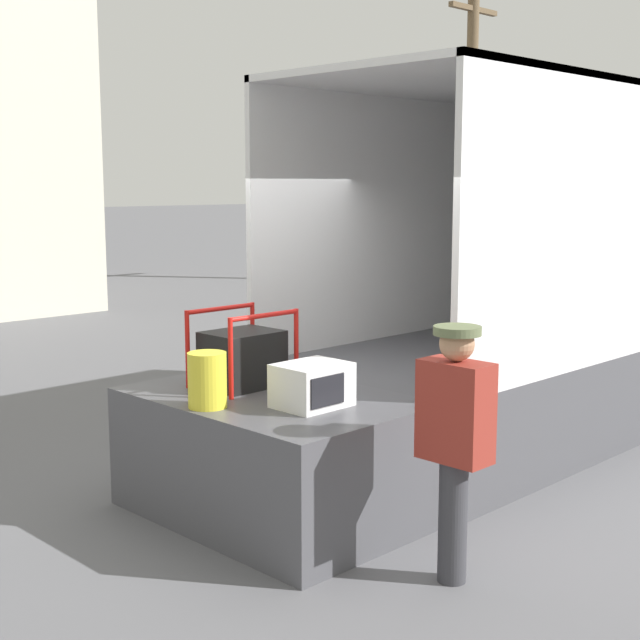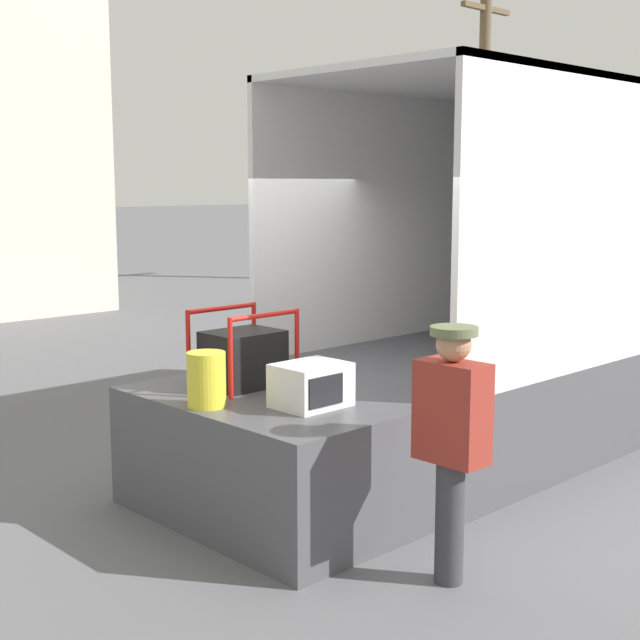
{
  "view_description": "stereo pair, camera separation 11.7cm",
  "coord_description": "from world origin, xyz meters",
  "px_view_note": "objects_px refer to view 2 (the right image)",
  "views": [
    {
      "loc": [
        -4.98,
        -4.76,
        2.45
      ],
      "look_at": [
        -0.42,
        -0.2,
        1.47
      ],
      "focal_mm": 50.0,
      "sensor_mm": 36.0,
      "label": 1
    },
    {
      "loc": [
        -4.89,
        -4.84,
        2.45
      ],
      "look_at": [
        -0.42,
        -0.2,
        1.47
      ],
      "focal_mm": 50.0,
      "sensor_mm": 36.0,
      "label": 2
    }
  ],
  "objects_px": {
    "microwave": "(311,385)",
    "box_truck": "(594,317)",
    "orange_bucket": "(206,380)",
    "utility_pole": "(483,130)",
    "portable_generator": "(245,357)",
    "worker_person": "(452,429)"
  },
  "relations": [
    {
      "from": "box_truck",
      "to": "utility_pole",
      "type": "relative_size",
      "value": 0.94
    },
    {
      "from": "microwave",
      "to": "portable_generator",
      "type": "height_order",
      "value": "portable_generator"
    },
    {
      "from": "microwave",
      "to": "orange_bucket",
      "type": "bearing_deg",
      "value": 136.54
    },
    {
      "from": "orange_bucket",
      "to": "worker_person",
      "type": "xyz_separation_m",
      "value": [
        0.59,
        -1.68,
        -0.13
      ]
    },
    {
      "from": "orange_bucket",
      "to": "worker_person",
      "type": "height_order",
      "value": "worker_person"
    },
    {
      "from": "microwave",
      "to": "box_truck",
      "type": "bearing_deg",
      "value": 5.43
    },
    {
      "from": "portable_generator",
      "to": "worker_person",
      "type": "bearing_deg",
      "value": -90.62
    },
    {
      "from": "worker_person",
      "to": "utility_pole",
      "type": "relative_size",
      "value": 0.22
    },
    {
      "from": "utility_pole",
      "to": "portable_generator",
      "type": "bearing_deg",
      "value": -150.27
    },
    {
      "from": "box_truck",
      "to": "orange_bucket",
      "type": "bearing_deg",
      "value": 179.39
    },
    {
      "from": "utility_pole",
      "to": "worker_person",
      "type": "bearing_deg",
      "value": -144.51
    },
    {
      "from": "microwave",
      "to": "portable_generator",
      "type": "distance_m",
      "value": 0.83
    },
    {
      "from": "worker_person",
      "to": "microwave",
      "type": "bearing_deg",
      "value": 92.9
    },
    {
      "from": "microwave",
      "to": "utility_pole",
      "type": "bearing_deg",
      "value": 32.05
    },
    {
      "from": "microwave",
      "to": "orange_bucket",
      "type": "relative_size",
      "value": 1.26
    },
    {
      "from": "box_truck",
      "to": "portable_generator",
      "type": "xyz_separation_m",
      "value": [
        -4.59,
        0.38,
        0.12
      ]
    },
    {
      "from": "box_truck",
      "to": "utility_pole",
      "type": "distance_m",
      "value": 12.91
    },
    {
      "from": "portable_generator",
      "to": "orange_bucket",
      "type": "xyz_separation_m",
      "value": [
        -0.61,
        -0.32,
        -0.03
      ]
    },
    {
      "from": "portable_generator",
      "to": "orange_bucket",
      "type": "bearing_deg",
      "value": -152.17
    },
    {
      "from": "box_truck",
      "to": "orange_bucket",
      "type": "relative_size",
      "value": 17.46
    },
    {
      "from": "box_truck",
      "to": "orange_bucket",
      "type": "xyz_separation_m",
      "value": [
        -5.2,
        0.06,
        0.09
      ]
    },
    {
      "from": "box_truck",
      "to": "portable_generator",
      "type": "bearing_deg",
      "value": 175.3
    }
  ]
}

